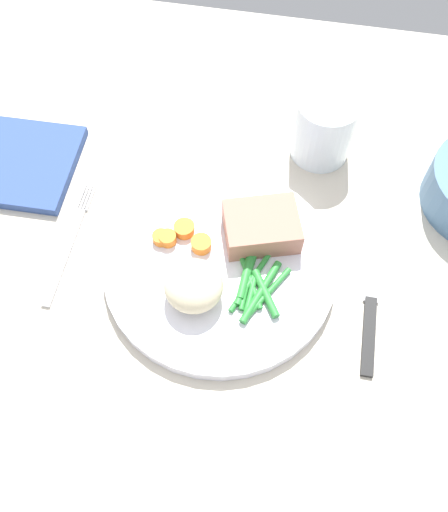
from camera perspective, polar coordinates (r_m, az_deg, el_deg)
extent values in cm
cube|color=beige|center=(62.87, -0.39, -1.74)|extent=(120.00, 90.00, 2.00)
cylinder|color=white|center=(61.35, 0.00, -0.82)|extent=(26.23, 26.23, 1.60)
cube|color=#A86B56|center=(61.12, 3.97, 3.10)|extent=(9.75, 8.52, 3.30)
ellipsoid|color=beige|center=(56.93, -3.20, -3.16)|extent=(6.26, 6.20, 4.21)
cylinder|color=orange|center=(62.53, -4.01, 3.05)|extent=(1.95, 1.95, 0.88)
cylinder|color=orange|center=(61.94, -6.63, 1.93)|extent=(1.96, 1.96, 1.05)
cylinder|color=orange|center=(62.25, -4.21, 2.87)|extent=(2.35, 2.35, 1.17)
cylinder|color=orange|center=(61.03, -2.41, 1.26)|extent=(2.32, 2.32, 1.24)
cylinder|color=orange|center=(61.73, -5.95, 1.86)|extent=(1.99, 1.99, 1.19)
cylinder|color=#2D8C38|center=(58.47, 4.37, -3.94)|extent=(3.80, 5.40, 0.89)
cylinder|color=#2D8C38|center=(59.12, 2.82, -2.75)|extent=(3.57, 6.15, 0.62)
cylinder|color=#2D8C38|center=(59.13, 2.77, -2.74)|extent=(3.62, 7.82, 0.61)
cylinder|color=#2D8C38|center=(58.55, 3.90, -3.77)|extent=(3.58, 7.96, 0.84)
cylinder|color=#2D8C38|center=(59.46, 2.49, -1.89)|extent=(1.81, 7.84, 0.79)
cylinder|color=#2D8C38|center=(58.70, 4.73, -3.80)|extent=(4.17, 6.56, 0.64)
cylinder|color=#2D8C38|center=(59.71, 2.47, -1.32)|extent=(1.29, 7.58, 0.90)
cylinder|color=#2D8C38|center=(58.40, 2.81, -4.15)|extent=(1.05, 6.24, 0.66)
cylinder|color=#2D8C38|center=(58.90, 2.37, -3.14)|extent=(0.83, 5.80, 0.61)
cube|color=silver|center=(65.19, -16.43, 0.01)|extent=(1.00, 13.00, 0.40)
cube|color=silver|center=(69.22, -14.76, 5.99)|extent=(0.24, 3.60, 0.40)
cube|color=silver|center=(69.08, -14.45, 5.95)|extent=(0.24, 3.60, 0.40)
cube|color=silver|center=(68.95, -14.13, 5.91)|extent=(0.24, 3.60, 0.40)
cube|color=silver|center=(68.81, -13.82, 5.87)|extent=(0.24, 3.60, 0.40)
cube|color=black|center=(60.39, 14.96, -8.11)|extent=(1.30, 9.00, 0.64)
cube|color=silver|center=(64.89, 15.41, 0.05)|extent=(1.70, 12.00, 0.40)
cylinder|color=silver|center=(69.65, 10.44, 13.07)|extent=(7.53, 7.53, 8.48)
cylinder|color=silver|center=(71.57, 10.10, 11.66)|extent=(6.93, 6.93, 3.23)
cube|color=#334C8C|center=(74.24, -20.54, 9.13)|extent=(13.85, 13.75, 1.25)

